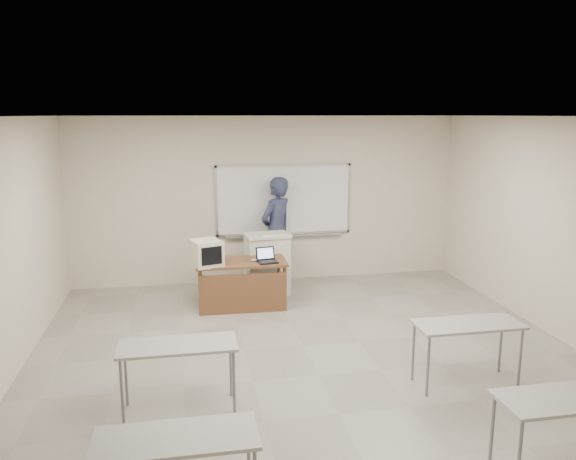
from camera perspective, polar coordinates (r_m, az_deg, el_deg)
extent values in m
cube|color=gray|center=(6.85, 3.08, -14.57)|extent=(7.00, 8.00, 0.01)
cube|color=white|center=(10.21, -0.42, 3.09)|extent=(2.40, 0.03, 1.20)
cube|color=#B7BABC|center=(10.13, -0.42, 6.56)|extent=(2.48, 0.04, 0.04)
cube|color=#B7BABC|center=(10.32, -0.41, -0.32)|extent=(2.48, 0.04, 0.04)
cube|color=#B7BABC|center=(10.06, -7.27, 2.88)|extent=(0.04, 0.04, 1.28)
cube|color=#B7BABC|center=(10.49, 6.18, 3.25)|extent=(0.04, 0.04, 1.28)
cube|color=#B7BABC|center=(10.28, -0.36, -0.59)|extent=(2.16, 0.07, 0.02)
cube|color=#AEADA8|center=(5.94, -11.15, -11.43)|extent=(1.20, 0.50, 0.03)
cylinder|color=slate|center=(5.95, -16.53, -15.55)|extent=(0.03, 0.03, 0.70)
cylinder|color=slate|center=(5.92, -5.50, -15.21)|extent=(0.03, 0.03, 0.70)
cylinder|color=slate|center=(6.30, -16.16, -13.90)|extent=(0.03, 0.03, 0.70)
cylinder|color=slate|center=(6.28, -5.84, -13.57)|extent=(0.03, 0.03, 0.70)
cube|color=#AEADA8|center=(6.68, 17.83, -9.11)|extent=(1.20, 0.50, 0.03)
cylinder|color=slate|center=(6.42, 14.04, -13.29)|extent=(0.03, 0.03, 0.70)
cylinder|color=slate|center=(6.93, 22.53, -11.96)|extent=(0.03, 0.03, 0.70)
cylinder|color=slate|center=(6.76, 12.61, -11.93)|extent=(0.03, 0.03, 0.70)
cylinder|color=slate|center=(7.24, 20.80, -10.80)|extent=(0.03, 0.03, 0.70)
cube|color=#AEADA8|center=(4.42, -11.32, -20.04)|extent=(1.20, 0.50, 0.03)
cylinder|color=slate|center=(4.80, -4.01, -22.17)|extent=(0.03, 0.03, 0.70)
cube|color=#AEADA8|center=(5.38, 26.65, -15.04)|extent=(1.20, 0.50, 0.03)
cylinder|color=slate|center=(5.12, 22.42, -20.74)|extent=(0.03, 0.03, 0.70)
cylinder|color=slate|center=(5.41, 20.02, -18.71)|extent=(0.03, 0.03, 0.70)
cube|color=brown|center=(8.91, -4.79, -3.28)|extent=(1.42, 0.71, 0.04)
cube|color=brown|center=(8.71, -4.52, -6.48)|extent=(1.35, 0.03, 0.63)
cylinder|color=#4A3518|center=(8.70, -8.84, -6.34)|extent=(0.06, 0.06, 0.71)
cylinder|color=#4A3518|center=(8.82, -0.32, -5.94)|extent=(0.06, 0.06, 0.71)
cylinder|color=#4A3518|center=(9.26, -8.96, -5.22)|extent=(0.06, 0.06, 0.71)
cylinder|color=#4A3518|center=(9.38, -0.96, -4.86)|extent=(0.06, 0.06, 0.71)
cube|color=beige|center=(9.60, -2.13, -3.57)|extent=(0.70, 0.50, 1.00)
cube|color=beige|center=(9.48, -2.15, -0.54)|extent=(0.74, 0.54, 0.04)
cube|color=beige|center=(8.73, -8.34, -2.25)|extent=(0.40, 0.42, 0.38)
cube|color=beige|center=(8.50, -8.28, -2.63)|extent=(0.42, 0.04, 0.40)
cube|color=black|center=(8.48, -8.27, -2.66)|extent=(0.32, 0.01, 0.28)
cube|color=black|center=(8.78, -2.07, -3.28)|extent=(0.30, 0.22, 0.02)
cube|color=black|center=(8.76, -2.06, -3.22)|extent=(0.25, 0.13, 0.01)
cube|color=black|center=(8.88, -2.20, -2.37)|extent=(0.30, 0.07, 0.21)
cube|color=#9DADE2|center=(8.87, -2.20, -2.37)|extent=(0.26, 0.05, 0.16)
ellipsoid|color=#B2B4BA|center=(8.86, -3.46, -3.08)|extent=(0.12, 0.10, 0.04)
cube|color=beige|center=(9.38, -1.14, -0.45)|extent=(0.50, 0.22, 0.03)
imported|color=black|center=(10.06, -1.18, -0.09)|extent=(0.84, 0.81, 1.94)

